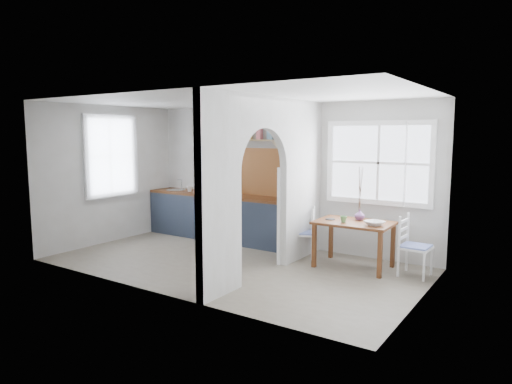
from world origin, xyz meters
The scene contains 26 objects.
floor centered at (0.00, 0.00, 0.00)m, with size 5.80×3.20×0.01m, color slate.
ceiling centered at (0.00, 0.00, 2.60)m, with size 5.80×3.20×0.01m, color silver.
walls centered at (0.00, 0.00, 1.30)m, with size 5.81×3.21×2.60m.
partition centered at (0.70, 0.06, 1.45)m, with size 0.12×3.20×2.60m.
kitchen_window centered at (-2.87, 0.00, 1.65)m, with size 0.10×1.16×1.50m, color white, non-canonical shape.
nook_window centered at (1.80, 1.56, 1.60)m, with size 1.76×0.10×1.30m, color white, non-canonical shape.
counter centered at (-1.13, 1.33, 0.46)m, with size 3.50×0.60×0.90m.
sink centered at (-2.43, 1.30, 0.89)m, with size 0.40×0.40×0.02m, color silver.
backsplash centered at (-0.20, 1.58, 1.35)m, with size 1.65×0.03×0.90m, color brown.
shelf centered at (-0.20, 1.49, 2.00)m, with size 1.75×0.20×0.21m.
pendant_lamp centered at (0.15, 1.15, 1.88)m, with size 0.26×0.26×0.16m, color beige.
utensil_rail centered at (0.61, 0.90, 1.45)m, with size 0.02×0.02×0.50m, color silver.
dining_table centered at (1.66, 0.93, 0.36)m, with size 1.15×0.77×0.72m, color #492611, non-canonical shape.
chair_left centered at (0.73, 1.01, 0.43)m, with size 0.39×0.39×0.85m, color white, non-canonical shape.
chair_right centered at (2.58, 1.00, 0.45)m, with size 0.41×0.41×0.89m, color white, non-canonical shape.
kettle centered at (0.46, 1.18, 1.01)m, with size 0.18×0.14×0.21m, color white, non-canonical shape.
mug_a centered at (-2.00, 1.25, 0.96)m, with size 0.12×0.12×0.12m, color white.
mug_b centered at (-1.53, 1.29, 0.95)m, with size 0.14×0.14×0.11m, color silver.
knife_block centered at (-1.17, 1.45, 1.02)m, with size 0.11×0.15×0.24m, color black.
jar centered at (-1.11, 1.34, 0.97)m, with size 0.09×0.09×0.14m, color #978261.
towel_magenta centered at (0.58, 0.98, 0.28)m, with size 0.02×0.03×0.61m, color #B92C7C.
towel_orange centered at (0.58, 0.95, 0.25)m, with size 0.02×0.03×0.47m, color orange.
bowl centered at (2.03, 0.81, 0.76)m, with size 0.28×0.28×0.07m, color white.
table_cup centered at (1.55, 0.78, 0.77)m, with size 0.10×0.10×0.10m, color #5D9A59.
plate centered at (1.28, 0.88, 0.73)m, with size 0.15×0.15×0.01m, color black.
vase centered at (1.68, 1.10, 0.80)m, with size 0.16×0.16×0.17m, color #714681.
Camera 1 is at (4.23, -5.67, 2.06)m, focal length 32.00 mm.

